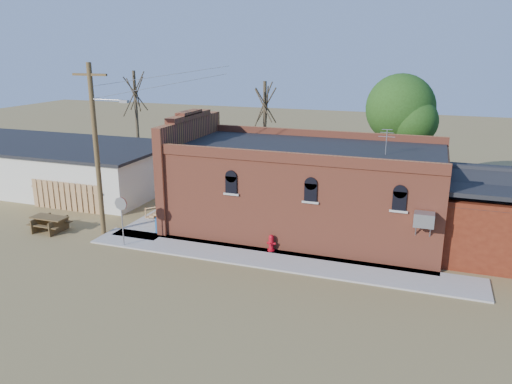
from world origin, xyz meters
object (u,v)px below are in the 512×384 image
(utility_pole, at_px, (97,147))
(trash_barrel, at_px, (160,225))
(stop_sign, at_px, (121,208))
(picnic_table, at_px, (50,222))
(fire_hydrant, at_px, (271,243))
(brick_bar, at_px, (301,188))

(utility_pole, distance_m, trash_barrel, 5.25)
(stop_sign, bearing_deg, picnic_table, -163.66)
(utility_pole, height_order, fire_hydrant, utility_pole)
(brick_bar, xyz_separation_m, picnic_table, (-12.81, -4.98, -1.80))
(trash_barrel, relative_size, picnic_table, 0.40)
(stop_sign, height_order, trash_barrel, stop_sign)
(fire_hydrant, height_order, stop_sign, stop_sign)
(utility_pole, relative_size, trash_barrel, 11.24)
(brick_bar, xyz_separation_m, stop_sign, (-7.75, -5.49, -0.31))
(fire_hydrant, bearing_deg, stop_sign, 179.49)
(brick_bar, relative_size, stop_sign, 6.48)
(utility_pole, relative_size, picnic_table, 4.54)
(utility_pole, distance_m, stop_sign, 3.62)
(stop_sign, distance_m, picnic_table, 5.30)
(brick_bar, distance_m, fire_hydrant, 4.17)
(utility_pole, relative_size, stop_sign, 3.55)
(fire_hydrant, bearing_deg, utility_pole, 169.26)
(brick_bar, xyz_separation_m, trash_barrel, (-6.94, -3.28, -1.86))
(picnic_table, bearing_deg, utility_pole, 13.13)
(picnic_table, bearing_deg, trash_barrel, 16.55)
(brick_bar, distance_m, utility_pole, 10.96)
(picnic_table, bearing_deg, stop_sign, -5.42)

